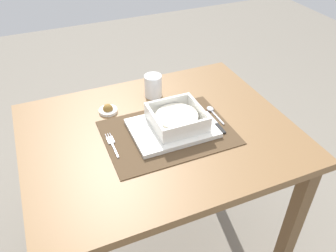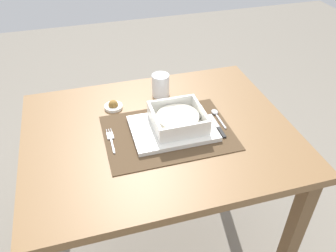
{
  "view_description": "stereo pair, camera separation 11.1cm",
  "coord_description": "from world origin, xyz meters",
  "px_view_note": "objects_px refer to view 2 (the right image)",
  "views": [
    {
      "loc": [
        -0.34,
        -0.88,
        1.47
      ],
      "look_at": [
        0.03,
        -0.02,
        0.75
      ],
      "focal_mm": 36.89,
      "sensor_mm": 36.0,
      "label": 1
    },
    {
      "loc": [
        -0.23,
        -0.92,
        1.47
      ],
      "look_at": [
        0.03,
        -0.02,
        0.75
      ],
      "focal_mm": 36.89,
      "sensor_mm": 36.0,
      "label": 2
    }
  ],
  "objects_px": {
    "drinking_glass": "(161,86)",
    "condiment_saucer": "(113,106)",
    "fork": "(111,139)",
    "spoon": "(216,114)",
    "porridge_bowl": "(178,119)",
    "butter_knife": "(218,127)",
    "dining_table": "(160,153)"
  },
  "relations": [
    {
      "from": "dining_table",
      "to": "drinking_glass",
      "type": "height_order",
      "value": "drinking_glass"
    },
    {
      "from": "dining_table",
      "to": "spoon",
      "type": "xyz_separation_m",
      "value": [
        0.22,
        0.03,
        0.11
      ]
    },
    {
      "from": "porridge_bowl",
      "to": "butter_knife",
      "type": "xyz_separation_m",
      "value": [
        0.14,
        -0.04,
        -0.03
      ]
    },
    {
      "from": "spoon",
      "to": "condiment_saucer",
      "type": "distance_m",
      "value": 0.39
    },
    {
      "from": "porridge_bowl",
      "to": "drinking_glass",
      "type": "xyz_separation_m",
      "value": [
        0.0,
        0.23,
        0.0
      ]
    },
    {
      "from": "condiment_saucer",
      "to": "drinking_glass",
      "type": "bearing_deg",
      "value": 11.91
    },
    {
      "from": "dining_table",
      "to": "condiment_saucer",
      "type": "distance_m",
      "value": 0.25
    },
    {
      "from": "porridge_bowl",
      "to": "butter_knife",
      "type": "relative_size",
      "value": 1.26
    },
    {
      "from": "dining_table",
      "to": "spoon",
      "type": "relative_size",
      "value": 7.94
    },
    {
      "from": "drinking_glass",
      "to": "condiment_saucer",
      "type": "xyz_separation_m",
      "value": [
        -0.2,
        -0.04,
        -0.03
      ]
    },
    {
      "from": "porridge_bowl",
      "to": "condiment_saucer",
      "type": "relative_size",
      "value": 2.58
    },
    {
      "from": "dining_table",
      "to": "butter_knife",
      "type": "xyz_separation_m",
      "value": [
        0.2,
        -0.05,
        0.11
      ]
    },
    {
      "from": "dining_table",
      "to": "spoon",
      "type": "distance_m",
      "value": 0.25
    },
    {
      "from": "dining_table",
      "to": "fork",
      "type": "relative_size",
      "value": 7.11
    },
    {
      "from": "butter_knife",
      "to": "drinking_glass",
      "type": "xyz_separation_m",
      "value": [
        -0.14,
        0.27,
        0.03
      ]
    },
    {
      "from": "porridge_bowl",
      "to": "drinking_glass",
      "type": "bearing_deg",
      "value": 89.81
    },
    {
      "from": "porridge_bowl",
      "to": "spoon",
      "type": "relative_size",
      "value": 1.5
    },
    {
      "from": "fork",
      "to": "butter_knife",
      "type": "bearing_deg",
      "value": -4.94
    },
    {
      "from": "porridge_bowl",
      "to": "drinking_glass",
      "type": "distance_m",
      "value": 0.23
    },
    {
      "from": "drinking_glass",
      "to": "condiment_saucer",
      "type": "height_order",
      "value": "drinking_glass"
    },
    {
      "from": "fork",
      "to": "spoon",
      "type": "xyz_separation_m",
      "value": [
        0.39,
        0.03,
        0.0
      ]
    },
    {
      "from": "butter_knife",
      "to": "fork",
      "type": "bearing_deg",
      "value": 176.62
    },
    {
      "from": "fork",
      "to": "drinking_glass",
      "type": "relative_size",
      "value": 1.46
    },
    {
      "from": "spoon",
      "to": "butter_knife",
      "type": "bearing_deg",
      "value": -103.19
    },
    {
      "from": "porridge_bowl",
      "to": "fork",
      "type": "height_order",
      "value": "porridge_bowl"
    },
    {
      "from": "spoon",
      "to": "condiment_saucer",
      "type": "relative_size",
      "value": 1.72
    },
    {
      "from": "porridge_bowl",
      "to": "condiment_saucer",
      "type": "bearing_deg",
      "value": 136.31
    },
    {
      "from": "fork",
      "to": "spoon",
      "type": "height_order",
      "value": "spoon"
    },
    {
      "from": "fork",
      "to": "porridge_bowl",
      "type": "bearing_deg",
      "value": 0.85
    },
    {
      "from": "porridge_bowl",
      "to": "condiment_saucer",
      "type": "height_order",
      "value": "porridge_bowl"
    },
    {
      "from": "spoon",
      "to": "butter_knife",
      "type": "height_order",
      "value": "spoon"
    },
    {
      "from": "butter_knife",
      "to": "drinking_glass",
      "type": "relative_size",
      "value": 1.55
    }
  ]
}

